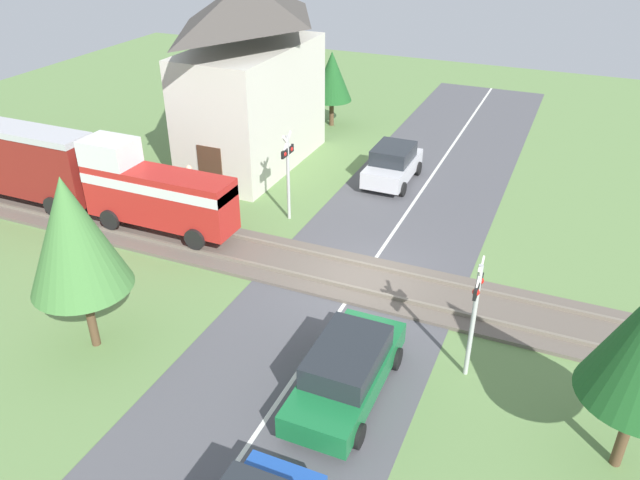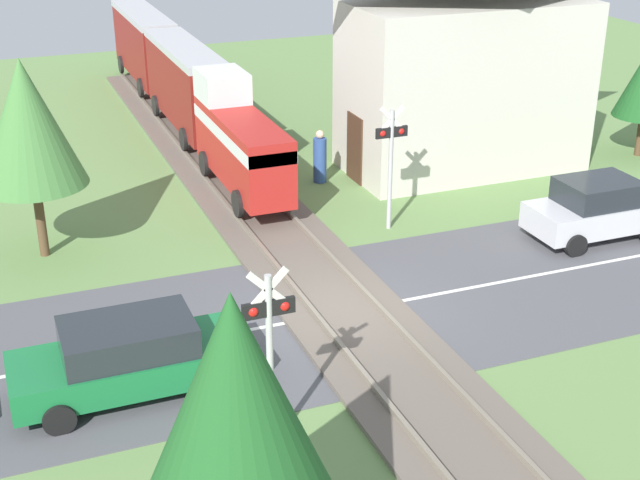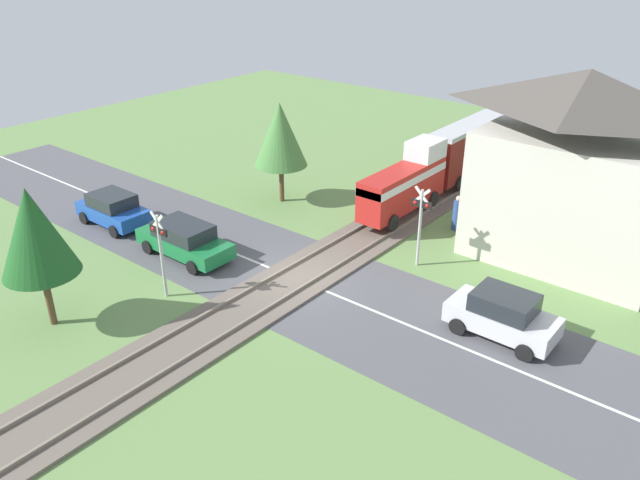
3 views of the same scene
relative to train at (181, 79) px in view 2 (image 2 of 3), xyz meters
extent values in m
plane|color=#66894C|center=(0.00, -15.17, -1.89)|extent=(60.00, 60.00, 0.00)
cube|color=#515156|center=(0.00, -15.17, -1.88)|extent=(48.00, 6.40, 0.02)
cube|color=silver|center=(0.00, -15.17, -1.87)|extent=(48.00, 0.12, 0.00)
cube|color=#665B51|center=(0.00, -15.17, -1.83)|extent=(2.80, 48.00, 0.12)
cube|color=slate|center=(-0.72, -15.17, -1.71)|extent=(0.10, 48.00, 0.12)
cube|color=slate|center=(0.72, -15.17, -1.71)|extent=(0.10, 48.00, 0.12)
cube|color=red|center=(0.00, -7.60, -0.32)|extent=(1.35, 5.65, 1.90)
cube|color=silver|center=(0.00, -7.60, 0.20)|extent=(1.37, 5.65, 0.36)
cube|color=silver|center=(0.00, -5.68, 1.08)|extent=(1.35, 1.81, 0.90)
cylinder|color=black|center=(-0.72, -9.41, -1.27)|extent=(0.14, 0.76, 0.76)
cylinder|color=black|center=(0.72, -9.41, -1.27)|extent=(0.14, 0.76, 0.76)
cylinder|color=black|center=(-0.72, -5.79, -1.27)|extent=(0.14, 0.76, 0.76)
cylinder|color=black|center=(0.72, -5.79, -1.27)|extent=(0.14, 0.76, 0.76)
cube|color=maroon|center=(0.00, -0.86, -0.07)|extent=(1.35, 7.04, 2.40)
cube|color=#BCBCC1|center=(0.00, -0.86, 1.25)|extent=(1.41, 7.04, 0.24)
cylinder|color=black|center=(-0.72, -3.11, -1.27)|extent=(0.14, 0.76, 0.76)
cylinder|color=black|center=(0.72, -3.11, -1.27)|extent=(0.14, 0.76, 0.76)
cylinder|color=black|center=(-0.72, 1.40, -1.27)|extent=(0.14, 0.76, 0.76)
cylinder|color=black|center=(0.72, 1.40, -1.27)|extent=(0.14, 0.76, 0.76)
cube|color=maroon|center=(0.00, 6.58, -0.07)|extent=(1.35, 7.04, 2.40)
cube|color=#BCBCC1|center=(0.00, 6.58, 1.25)|extent=(1.41, 7.04, 0.24)
cylinder|color=black|center=(-0.72, 4.33, -1.27)|extent=(0.14, 0.76, 0.76)
cylinder|color=black|center=(0.72, 4.33, -1.27)|extent=(0.14, 0.76, 0.76)
cylinder|color=black|center=(-0.72, 8.84, -1.27)|extent=(0.14, 0.76, 0.76)
cylinder|color=black|center=(0.72, 8.84, -1.27)|extent=(0.14, 0.76, 0.76)
cube|color=#197038|center=(-4.98, -16.61, -1.28)|extent=(4.43, 1.70, 0.62)
cube|color=#23282D|center=(-4.98, -16.61, -0.68)|extent=(2.43, 1.56, 0.59)
cylinder|color=black|center=(-3.54, -15.77, -1.59)|extent=(0.60, 0.18, 0.60)
cylinder|color=black|center=(-3.54, -17.46, -1.59)|extent=(0.60, 0.18, 0.60)
cylinder|color=black|center=(-6.42, -15.77, -1.59)|extent=(0.60, 0.18, 0.60)
cylinder|color=black|center=(-6.42, -17.46, -1.59)|extent=(0.60, 0.18, 0.60)
cube|color=silver|center=(7.83, -13.73, -1.24)|extent=(3.62, 1.65, 0.70)
cube|color=#23282D|center=(7.83, -13.73, -0.58)|extent=(1.99, 1.52, 0.63)
cylinder|color=black|center=(6.66, -14.56, -1.59)|extent=(0.60, 0.18, 0.60)
cylinder|color=black|center=(6.66, -12.91, -1.59)|extent=(0.60, 0.18, 0.60)
cylinder|color=black|center=(9.01, -12.91, -1.59)|extent=(0.60, 0.18, 0.60)
cylinder|color=#B7B7B7|center=(-3.04, -19.19, -0.23)|extent=(0.12, 0.12, 3.32)
cube|color=black|center=(-3.04, -19.19, 0.84)|extent=(0.90, 0.08, 0.28)
sphere|color=red|center=(-3.31, -19.19, 0.84)|extent=(0.18, 0.18, 0.18)
sphere|color=red|center=(-2.77, -19.19, 0.84)|extent=(0.18, 0.18, 0.18)
cube|color=silver|center=(-3.04, -19.19, 1.19)|extent=(0.72, 0.04, 0.72)
cube|color=silver|center=(-3.04, -19.19, 1.19)|extent=(0.72, 0.04, 0.72)
cylinder|color=#B7B7B7|center=(3.04, -11.15, -0.23)|extent=(0.12, 0.12, 3.32)
cube|color=black|center=(3.04, -11.15, 0.84)|extent=(0.90, 0.08, 0.28)
sphere|color=red|center=(3.31, -11.15, 0.84)|extent=(0.18, 0.18, 0.18)
sphere|color=red|center=(2.77, -11.15, 0.84)|extent=(0.18, 0.18, 0.18)
cube|color=silver|center=(3.04, -11.15, 1.19)|extent=(0.72, 0.04, 0.72)
cube|color=silver|center=(3.04, -11.15, 1.19)|extent=(0.72, 0.04, 0.72)
cube|color=beige|center=(7.40, -7.33, 0.76)|extent=(7.41, 3.76, 5.29)
cube|color=#472D1E|center=(3.67, -7.33, -0.84)|extent=(0.06, 1.10, 2.10)
cylinder|color=#2D4C8E|center=(2.63, -7.04, -1.19)|extent=(0.41, 0.41, 1.40)
sphere|color=beige|center=(2.63, -7.04, -0.36)|extent=(0.26, 0.26, 0.26)
cylinder|color=brown|center=(13.61, -8.54, -1.20)|extent=(0.24, 0.24, 1.37)
cylinder|color=brown|center=(-5.90, -9.52, -0.93)|extent=(0.24, 0.24, 1.92)
cone|color=#477F3D|center=(-5.90, -9.52, 1.61)|extent=(2.62, 2.62, 3.15)
cone|color=#1E5623|center=(-4.64, -22.83, 1.67)|extent=(2.55, 2.55, 3.05)
camera|label=1|loc=(-15.96, -20.64, 9.18)|focal=35.00mm
camera|label=2|loc=(-6.91, -31.33, 7.69)|focal=50.00mm
camera|label=3|loc=(14.11, -31.22, 10.37)|focal=35.00mm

